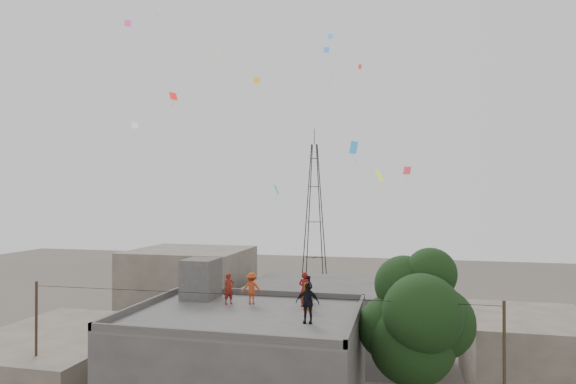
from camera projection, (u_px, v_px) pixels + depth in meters
The scene contains 17 objects.
main_building at pixel (244, 383), 21.23m from camera, with size 10.00×8.00×6.10m.
parapet at pixel (244, 310), 21.26m from camera, with size 10.00×8.00×0.30m.
stair_head_box at pixel (201, 279), 24.54m from camera, with size 1.60×1.80×2.00m, color #464341.
neighbor_west at pixel (60, 370), 25.69m from camera, with size 8.00×10.00×4.00m, color #5B5348.
neighbor_north at pixel (333, 319), 34.39m from camera, with size 12.00×9.00×5.00m, color #464341.
neighbor_northwest at pixel (190, 292), 39.10m from camera, with size 9.00×8.00×7.00m, color #5B5348.
neighbor_east at pixel (530, 354), 27.73m from camera, with size 7.00×8.00×4.40m, color #5B5348.
tree at pixel (416, 320), 20.15m from camera, with size 4.90×4.60×9.10m.
utility_line at pixel (246, 376), 19.91m from camera, with size 20.12×0.62×7.40m.
transmission_tower at pixel (314, 214), 61.14m from camera, with size 2.97×2.97×20.01m.
person_red_adult at pixel (305, 289), 22.60m from camera, with size 0.60×0.39×1.64m, color maroon.
person_orange_child at pixel (307, 296), 21.99m from camera, with size 0.61×0.40×1.26m, color #9E5612.
person_dark_child at pixel (308, 288), 23.97m from camera, with size 0.61×0.47×1.25m, color black.
person_dark_adult at pixel (307, 303), 19.70m from camera, with size 0.97×0.40×1.66m, color black.
person_orange_adult at pixel (252, 288), 23.21m from camera, with size 0.98×0.56×1.51m, color #B63B14.
person_red_child at pixel (229, 289), 23.15m from camera, with size 0.54×0.36×1.49m, color maroon.
kites at pixel (288, 102), 27.80m from camera, with size 17.35×13.54×11.74m.
Camera 1 is at (6.79, -20.30, 11.27)m, focal length 30.00 mm.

